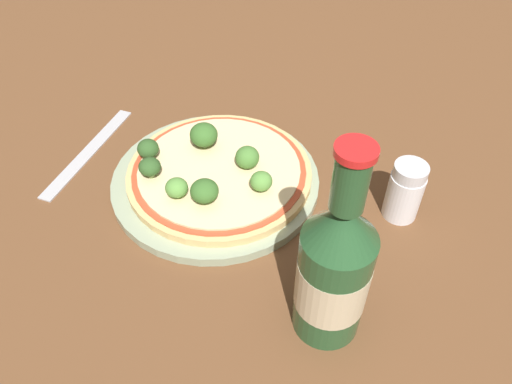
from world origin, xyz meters
The scene contains 13 objects.
ground_plane centered at (0.00, 0.00, 0.00)m, with size 3.00×3.00×0.00m, color brown.
plate centered at (-0.02, -0.03, 0.01)m, with size 0.25×0.25×0.01m.
pizza centered at (-0.01, -0.03, 0.02)m, with size 0.22×0.22×0.01m.
broccoli_floret_0 centered at (-0.08, -0.08, 0.04)m, with size 0.03×0.03×0.03m.
broccoli_floret_1 centered at (0.00, -0.08, 0.04)m, with size 0.03×0.03×0.03m.
broccoli_floret_2 centered at (-0.05, 0.00, 0.04)m, with size 0.03×0.03×0.03m.
broccoli_floret_3 centered at (0.05, -0.04, 0.04)m, with size 0.03×0.03×0.02m.
broccoli_floret_4 centered at (-0.03, -0.09, 0.04)m, with size 0.03×0.03×0.03m.
broccoli_floret_5 centered at (-0.10, -0.05, 0.04)m, with size 0.03×0.03×0.03m.
broccoli_floret_6 centered at (0.01, -0.01, 0.04)m, with size 0.03×0.03×0.03m.
beer_bottle centered at (0.17, -0.15, 0.08)m, with size 0.06×0.06×0.22m.
pepper_shaker centered at (0.20, 0.02, 0.04)m, with size 0.04×0.04×0.07m.
fork centered at (-0.20, -0.05, 0.00)m, with size 0.04×0.19×0.00m.
Camera 1 is at (0.22, -0.40, 0.43)m, focal length 35.00 mm.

